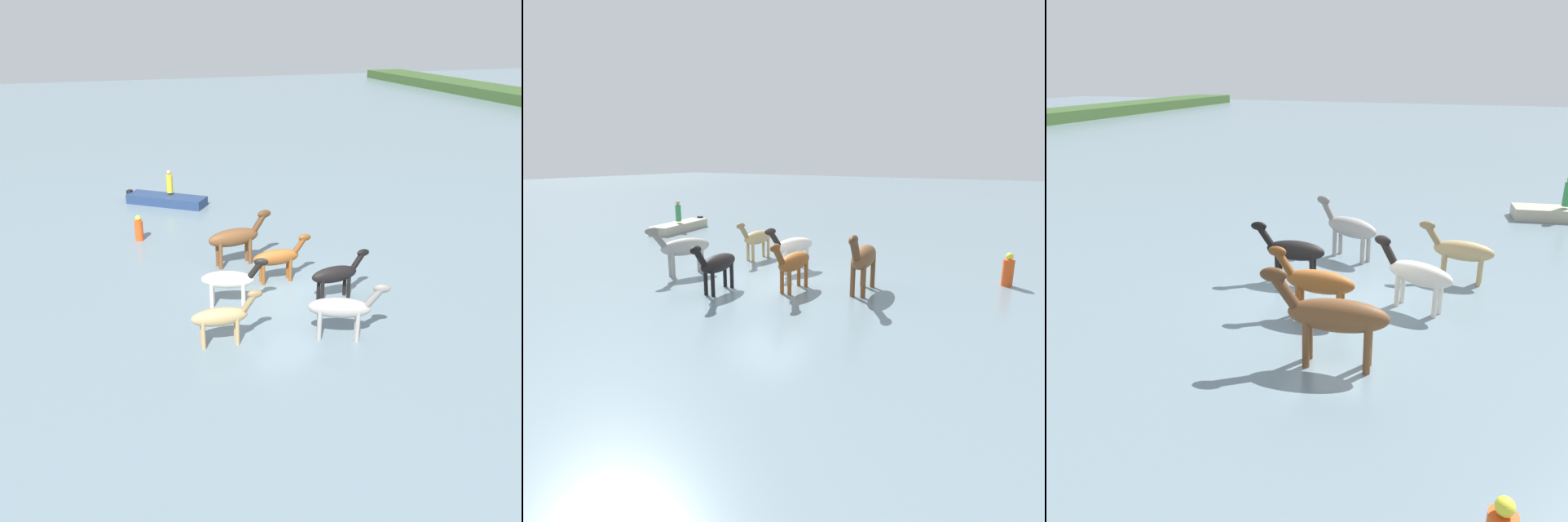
% 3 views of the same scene
% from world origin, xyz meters
% --- Properties ---
extents(ground_plane, '(156.63, 156.63, 0.00)m').
position_xyz_m(ground_plane, '(0.00, 0.00, 0.00)').
color(ground_plane, slate).
extents(horse_mid_herd, '(1.08, 2.23, 1.75)m').
position_xyz_m(horse_mid_herd, '(0.32, -2.07, 0.96)').
color(horse_mid_herd, silver).
rests_on(horse_mid_herd, ground_plane).
extents(horse_lead, '(1.28, 2.36, 1.87)m').
position_xyz_m(horse_lead, '(3.39, 0.56, 1.03)').
color(horse_lead, '#9E9993').
rests_on(horse_lead, ground_plane).
extents(horse_gray_outer, '(0.62, 2.19, 1.70)m').
position_xyz_m(horse_gray_outer, '(0.95, 1.52, 0.93)').
color(horse_gray_outer, black).
rests_on(horse_gray_outer, ground_plane).
extents(horse_dun_straggler, '(0.89, 2.68, 2.07)m').
position_xyz_m(horse_dun_straggler, '(-2.99, -0.92, 1.14)').
color(horse_dun_straggler, brown).
rests_on(horse_dun_straggler, ground_plane).
extents(horse_rear_stallion, '(0.63, 2.16, 1.68)m').
position_xyz_m(horse_rear_stallion, '(2.60, -2.93, 0.92)').
color(horse_rear_stallion, tan).
rests_on(horse_rear_stallion, ground_plane).
extents(horse_pinto_flank, '(0.52, 2.22, 1.73)m').
position_xyz_m(horse_pinto_flank, '(-1.03, 0.11, 0.95)').
color(horse_pinto_flank, brown).
rests_on(horse_pinto_flank, ground_plane).
extents(boat_skiff_near, '(1.89, 4.49, 0.73)m').
position_xyz_m(boat_skiff_near, '(10.79, -6.48, 0.16)').
color(boat_skiff_near, '#B7AD93').
rests_on(boat_skiff_near, ground_plane).
extents(person_boatman_standing, '(0.32, 0.32, 1.19)m').
position_xyz_m(person_boatman_standing, '(10.68, -6.31, 1.13)').
color(person_boatman_standing, '#338C4C').
rests_on(person_boatman_standing, boat_skiff_near).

